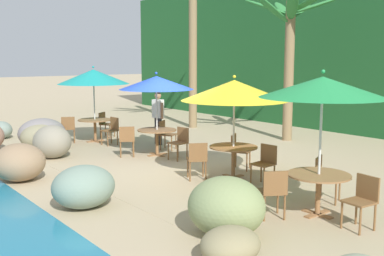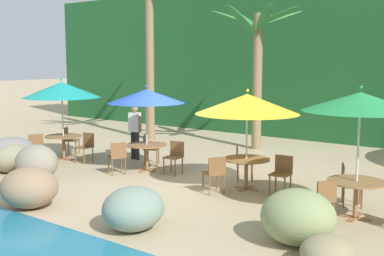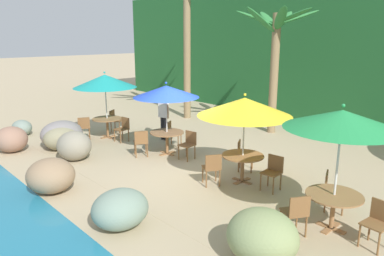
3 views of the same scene
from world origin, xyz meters
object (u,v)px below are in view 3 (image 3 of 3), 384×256
object	(u,v)px
chair_yellow_inland	(243,153)
dining_table_green	(334,200)
umbrella_teal	(105,81)
umbrella_yellow	(245,107)
chair_blue_inland	(172,132)
waiter_in_white	(164,114)
dining_table_teal	(107,122)
chair_teal_left	(84,126)
chair_yellow_left	(212,167)
chair_teal_seaward	(123,127)
palm_tree_second	(276,46)
chair_blue_left	(141,141)
chair_green_inland	(331,188)
umbrella_blue	(166,91)
palm_tree_nearest	(186,20)
chair_teal_inland	(115,119)
chair_yellow_seaward	(273,170)
chair_green_left	(296,212)
dining_table_blue	(167,136)
chair_green_seaward	(378,221)
dining_table_yellow	(243,160)
umbrella_green	(342,120)

from	to	relation	value
chair_yellow_inland	dining_table_green	size ratio (longest dim) A/B	0.79
umbrella_teal	umbrella_yellow	world-z (taller)	umbrella_teal
chair_blue_inland	waiter_in_white	size ratio (longest dim) A/B	0.51
dining_table_teal	dining_table_green	xyz separation A→B (m)	(9.05, -0.27, 0.00)
waiter_in_white	chair_teal_left	bearing A→B (deg)	-132.67
chair_yellow_left	chair_teal_seaward	bearing A→B (deg)	173.13
dining_table_teal	palm_tree_second	xyz separation A→B (m)	(3.75, 5.19, 2.74)
chair_teal_seaward	chair_blue_left	bearing A→B (deg)	-16.72
umbrella_teal	chair_green_inland	xyz separation A→B (m)	(8.62, 0.48, -1.62)
umbrella_blue	palm_tree_nearest	distance (m)	5.95
palm_tree_second	chair_yellow_left	bearing A→B (deg)	-69.02
chair_teal_inland	chair_yellow_seaward	distance (m)	7.65
dining_table_teal	chair_green_inland	bearing A→B (deg)	3.16
umbrella_yellow	chair_yellow_seaward	xyz separation A→B (m)	(0.84, 0.16, -1.50)
chair_yellow_seaward	chair_green_left	distance (m)	2.23
dining_table_teal	chair_teal_left	world-z (taller)	chair_teal_left
dining_table_blue	waiter_in_white	size ratio (longest dim) A/B	0.65
chair_green_seaward	dining_table_teal	bearing A→B (deg)	178.47
chair_teal_seaward	chair_yellow_left	bearing A→B (deg)	-6.87
chair_yellow_inland	chair_yellow_left	world-z (taller)	same
dining_table_yellow	chair_yellow_seaward	xyz separation A→B (m)	(0.84, 0.16, -0.10)
chair_yellow_seaward	umbrella_green	bearing A→B (deg)	-21.33
chair_yellow_inland	chair_green_seaward	bearing A→B (deg)	-16.74
dining_table_yellow	chair_green_seaward	size ratio (longest dim) A/B	1.26
chair_teal_left	umbrella_green	bearing A→B (deg)	3.32
chair_teal_inland	palm_tree_nearest	world-z (taller)	palm_tree_nearest
waiter_in_white	palm_tree_nearest	bearing A→B (deg)	125.21
umbrella_blue	dining_table_green	world-z (taller)	umbrella_blue
dining_table_blue	umbrella_green	size ratio (longest dim) A/B	0.43
chair_blue_left	chair_green_left	xyz separation A→B (m)	(5.94, -0.63, 0.00)
chair_green_inland	palm_tree_nearest	world-z (taller)	palm_tree_nearest
chair_yellow_inland	waiter_in_white	world-z (taller)	waiter_in_white
chair_teal_inland	waiter_in_white	world-z (taller)	waiter_in_white
chair_yellow_left	palm_tree_nearest	distance (m)	8.99
dining_table_green	chair_green_seaward	bearing A→B (deg)	0.11
chair_blue_left	chair_yellow_seaward	size ratio (longest dim) A/B	1.00
umbrella_yellow	palm_tree_nearest	world-z (taller)	palm_tree_nearest
umbrella_green	chair_blue_left	bearing A→B (deg)	-178.63
dining_table_green	chair_green_inland	xyz separation A→B (m)	(-0.42, 0.74, -0.10)
dining_table_blue	chair_blue_left	bearing A→B (deg)	-112.41
umbrella_blue	umbrella_yellow	distance (m)	3.18
chair_teal_inland	waiter_in_white	xyz separation A→B (m)	(2.26, 0.69, 0.47)
chair_blue_inland	waiter_in_white	xyz separation A→B (m)	(-0.84, 0.31, 0.47)
palm_tree_second	waiter_in_white	bearing A→B (deg)	-118.03
chair_teal_inland	chair_yellow_inland	bearing A→B (deg)	3.08
umbrella_teal	chair_yellow_left	size ratio (longest dim) A/B	2.86
chair_teal_inland	chair_teal_left	size ratio (longest dim) A/B	1.00
chair_green_inland	chair_green_left	xyz separation A→B (m)	(0.08, -1.53, 0.00)
chair_yellow_inland	chair_green_inland	bearing A→B (deg)	-10.08
dining_table_blue	chair_green_left	distance (m)	5.80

